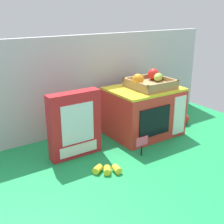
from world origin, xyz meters
TOP-DOWN VIEW (x-y plane):
  - ground_plane at (0.00, 0.00)m, footprint 1.70×1.70m
  - display_back_panel at (0.00, 0.26)m, footprint 1.61×0.03m
  - toy_microwave at (0.16, 0.02)m, footprint 0.39×0.30m
  - food_groups_crate at (0.20, 0.02)m, footprint 0.23×0.22m
  - cookie_set_box at (-0.29, -0.01)m, footprint 0.26×0.07m
  - price_sign at (-0.02, -0.19)m, footprint 0.07×0.01m
  - loose_toy_banana at (-0.25, -0.23)m, footprint 0.12×0.10m
  - loose_toy_apple at (0.46, -0.01)m, footprint 0.07×0.07m

SIDE VIEW (x-z plane):
  - ground_plane at x=0.00m, z-range 0.00..0.00m
  - loose_toy_banana at x=-0.25m, z-range 0.00..0.03m
  - loose_toy_apple at x=0.46m, z-range 0.00..0.07m
  - price_sign at x=-0.02m, z-range 0.02..0.12m
  - toy_microwave at x=0.16m, z-range 0.00..0.27m
  - cookie_set_box at x=-0.29m, z-range 0.00..0.33m
  - display_back_panel at x=0.00m, z-range 0.00..0.56m
  - food_groups_crate at x=0.20m, z-range 0.26..0.35m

